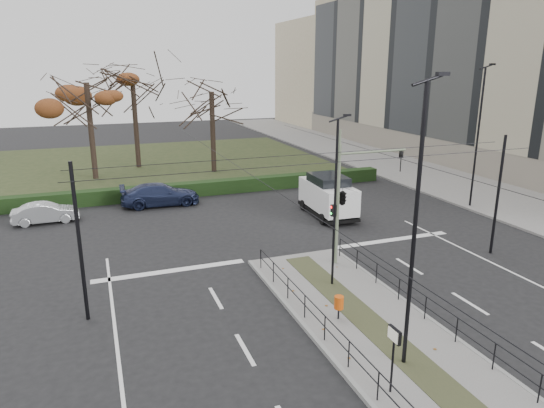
{
  "coord_description": "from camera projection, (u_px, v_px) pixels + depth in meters",
  "views": [
    {
      "loc": [
        -8.82,
        -15.67,
        9.08
      ],
      "look_at": [
        -0.84,
        5.78,
        2.61
      ],
      "focal_mm": 32.0,
      "sensor_mm": 36.0,
      "label": 1
    }
  ],
  "objects": [
    {
      "name": "streetlamp_median_far",
      "position": [
        335.0,
        202.0,
        19.76
      ],
      "size": [
        0.6,
        0.12,
        7.19
      ],
      "color": "black",
      "rests_on": "median_island"
    },
    {
      "name": "bare_tree_center",
      "position": [
        133.0,
        85.0,
        43.32
      ],
      "size": [
        7.65,
        7.65,
        10.73
      ],
      "color": "black",
      "rests_on": "park"
    },
    {
      "name": "white_van",
      "position": [
        328.0,
        195.0,
        30.49
      ],
      "size": [
        2.46,
        5.09,
        2.61
      ],
      "color": "white",
      "rests_on": "ground"
    },
    {
      "name": "hedge",
      "position": [
        140.0,
        194.0,
        34.18
      ],
      "size": [
        38.0,
        1.0,
        1.0
      ],
      "primitive_type": "cube",
      "color": "black",
      "rests_on": "ground"
    },
    {
      "name": "ground",
      "position": [
        341.0,
        301.0,
        19.56
      ],
      "size": [
        140.0,
        140.0,
        0.0
      ],
      "primitive_type": "plane",
      "color": "black",
      "rests_on": "ground"
    },
    {
      "name": "catenary",
      "position": [
        326.0,
        209.0,
        20.09
      ],
      "size": [
        20.0,
        34.0,
        6.0
      ],
      "color": "black",
      "rests_on": "ground"
    },
    {
      "name": "median_railing",
      "position": [
        378.0,
        308.0,
        16.95
      ],
      "size": [
        4.14,
        13.24,
        0.92
      ],
      "color": "black",
      "rests_on": "median_island"
    },
    {
      "name": "info_panel",
      "position": [
        394.0,
        342.0,
        13.43
      ],
      "size": [
        0.12,
        0.53,
        2.03
      ],
      "color": "black",
      "rests_on": "median_island"
    },
    {
      "name": "streetlamp_median_near",
      "position": [
        415.0,
        227.0,
        14.03
      ],
      "size": [
        0.74,
        0.15,
        8.83
      ],
      "color": "black",
      "rests_on": "median_island"
    },
    {
      "name": "litter_bin",
      "position": [
        339.0,
        303.0,
        17.71
      ],
      "size": [
        0.35,
        0.35,
        0.9
      ],
      "color": "black",
      "rests_on": "median_island"
    },
    {
      "name": "parked_car_third",
      "position": [
        160.0,
        194.0,
        32.92
      ],
      "size": [
        5.28,
        2.28,
        1.51
      ],
      "primitive_type": "imported",
      "rotation": [
        0.0,
        0.0,
        1.54
      ],
      "color": "#1E2647",
      "rests_on": "ground"
    },
    {
      "name": "streetlamp_sidewalk",
      "position": [
        478.0,
        136.0,
        31.3
      ],
      "size": [
        0.77,
        0.16,
        9.19
      ],
      "color": "black",
      "rests_on": "sidewalk_east"
    },
    {
      "name": "sidewalk_east",
      "position": [
        400.0,
        167.0,
        45.42
      ],
      "size": [
        8.0,
        90.0,
        0.14
      ],
      "primitive_type": "cube",
      "color": "slate",
      "rests_on": "ground"
    },
    {
      "name": "park",
      "position": [
        126.0,
        165.0,
        46.39
      ],
      "size": [
        38.0,
        26.0,
        0.1
      ],
      "primitive_type": "cube",
      "color": "#242E17",
      "rests_on": "ground"
    },
    {
      "name": "apartment_block",
      "position": [
        481.0,
        54.0,
        47.73
      ],
      "size": [
        13.09,
        52.1,
        21.64
      ],
      "color": "tan",
      "rests_on": "ground"
    },
    {
      "name": "traffic_light",
      "position": [
        344.0,
        195.0,
        22.24
      ],
      "size": [
        3.84,
        2.2,
        5.65
      ],
      "color": "slate",
      "rests_on": "median_island"
    },
    {
      "name": "median_island",
      "position": [
        375.0,
        329.0,
        17.29
      ],
      "size": [
        4.4,
        15.0,
        0.14
      ],
      "primitive_type": "cube",
      "color": "slate",
      "rests_on": "ground"
    },
    {
      "name": "bare_tree_near",
      "position": [
        212.0,
        98.0,
        41.66
      ],
      "size": [
        6.49,
        6.49,
        9.26
      ],
      "color": "black",
      "rests_on": "park"
    },
    {
      "name": "rust_tree",
      "position": [
        86.0,
        83.0,
        38.59
      ],
      "size": [
        7.76,
        7.76,
        10.28
      ],
      "color": "black",
      "rests_on": "park"
    },
    {
      "name": "parked_car_second",
      "position": [
        46.0,
        213.0,
        29.24
      ],
      "size": [
        3.82,
        1.48,
        1.24
      ],
      "primitive_type": "imported",
      "rotation": [
        0.0,
        0.0,
        1.62
      ],
      "color": "#B5B9BE",
      "rests_on": "ground"
    }
  ]
}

